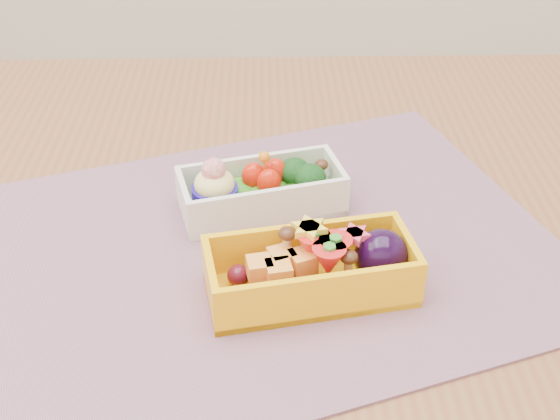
{
  "coord_description": "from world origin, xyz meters",
  "views": [
    {
      "loc": [
        -0.03,
        -0.56,
        1.16
      ],
      "look_at": [
        -0.02,
        -0.03,
        0.79
      ],
      "focal_mm": 47.45,
      "sensor_mm": 36.0,
      "label": 1
    }
  ],
  "objects_px": {
    "placemat": "(272,248)",
    "bento_white": "(261,190)",
    "bento_yellow": "(315,269)",
    "table": "(296,307)"
  },
  "relations": [
    {
      "from": "table",
      "to": "bento_white",
      "type": "bearing_deg",
      "value": 138.18
    },
    {
      "from": "table",
      "to": "bento_yellow",
      "type": "relative_size",
      "value": 6.68
    },
    {
      "from": "placemat",
      "to": "bento_white",
      "type": "relative_size",
      "value": 3.01
    },
    {
      "from": "placemat",
      "to": "bento_white",
      "type": "bearing_deg",
      "value": 98.79
    },
    {
      "from": "placemat",
      "to": "bento_yellow",
      "type": "xyz_separation_m",
      "value": [
        0.03,
        -0.06,
        0.03
      ]
    },
    {
      "from": "placemat",
      "to": "bento_yellow",
      "type": "relative_size",
      "value": 2.78
    },
    {
      "from": "bento_white",
      "to": "placemat",
      "type": "bearing_deg",
      "value": -95.61
    },
    {
      "from": "table",
      "to": "placemat",
      "type": "height_order",
      "value": "placemat"
    },
    {
      "from": "table",
      "to": "placemat",
      "type": "bearing_deg",
      "value": -127.53
    },
    {
      "from": "placemat",
      "to": "bento_white",
      "type": "xyz_separation_m",
      "value": [
        -0.01,
        0.06,
        0.02
      ]
    }
  ]
}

